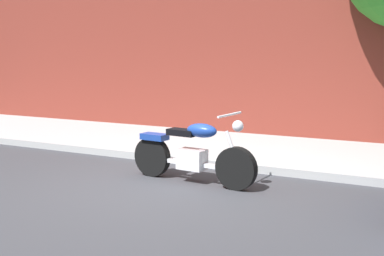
{
  "coord_description": "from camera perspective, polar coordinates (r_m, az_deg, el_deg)",
  "views": [
    {
      "loc": [
        3.68,
        -6.39,
        2.03
      ],
      "look_at": [
        0.25,
        0.41,
        0.88
      ],
      "focal_mm": 45.95,
      "sensor_mm": 36.0,
      "label": 1
    }
  ],
  "objects": [
    {
      "name": "sidewalk",
      "position": [
        10.3,
        5.34,
        -2.4
      ],
      "size": [
        18.91,
        3.18,
        0.14
      ],
      "primitive_type": "cube",
      "color": "#A4A4A4",
      "rests_on": "ground"
    },
    {
      "name": "motorcycle",
      "position": [
        7.78,
        0.01,
        -3.05
      ],
      "size": [
        2.23,
        0.7,
        1.15
      ],
      "color": "black",
      "rests_on": "ground"
    },
    {
      "name": "ground_plane",
      "position": [
        7.65,
        -3.06,
        -6.8
      ],
      "size": [
        60.0,
        60.0,
        0.0
      ],
      "primitive_type": "plane",
      "color": "#38383D"
    }
  ]
}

